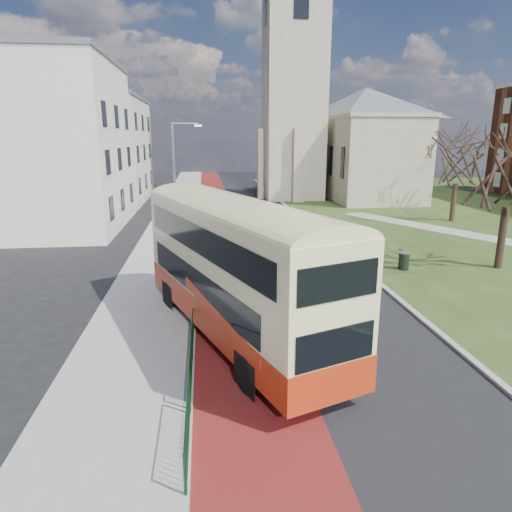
{
  "coord_description": "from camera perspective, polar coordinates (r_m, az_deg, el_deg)",
  "views": [
    {
      "loc": [
        -2.41,
        -15.77,
        7.11
      ],
      "look_at": [
        -0.21,
        3.61,
        2.0
      ],
      "focal_mm": 32.0,
      "sensor_mm": 36.0,
      "label": 1
    }
  ],
  "objects": [
    {
      "name": "ground",
      "position": [
        17.47,
        2.03,
        -9.35
      ],
      "size": [
        160.0,
        160.0,
        0.0
      ],
      "primitive_type": "plane",
      "color": "black",
      "rests_on": "ground"
    },
    {
      "name": "pavement_west",
      "position": [
        36.56,
        -10.45,
        3.32
      ],
      "size": [
        4.0,
        120.0,
        0.12
      ],
      "primitive_type": "cube",
      "color": "gray",
      "rests_on": "ground"
    },
    {
      "name": "road_carriageway",
      "position": [
        36.68,
        -0.25,
        3.52
      ],
      "size": [
        9.0,
        120.0,
        0.01
      ],
      "primitive_type": "cube",
      "color": "black",
      "rests_on": "ground"
    },
    {
      "name": "street_block_far",
      "position": [
        55.03,
        -19.12,
        12.5
      ],
      "size": [
        10.3,
        16.3,
        11.5
      ],
      "color": "beige",
      "rests_on": "ground"
    },
    {
      "name": "streetlamp",
      "position": [
        33.92,
        -9.91,
        10.22
      ],
      "size": [
        2.13,
        0.18,
        8.0
      ],
      "color": "gray",
      "rests_on": "pavement_west"
    },
    {
      "name": "bus_lane",
      "position": [
        36.49,
        -4.47,
        3.42
      ],
      "size": [
        3.4,
        120.0,
        0.01
      ],
      "primitive_type": "cube",
      "color": "#591414",
      "rests_on": "ground"
    },
    {
      "name": "pedestrian_railing",
      "position": [
        20.84,
        -7.66,
        -3.79
      ],
      "size": [
        0.07,
        24.0,
        1.12
      ],
      "color": "#0D3B1E",
      "rests_on": "ground"
    },
    {
      "name": "gothic_church",
      "position": [
        56.14,
        9.64,
        20.65
      ],
      "size": [
        16.38,
        18.0,
        40.0
      ],
      "color": "gray",
      "rests_on": "ground"
    },
    {
      "name": "kerb_east",
      "position": [
        39.36,
        6.12,
        4.29
      ],
      "size": [
        0.25,
        80.0,
        0.13
      ],
      "primitive_type": "cube",
      "color": "#999993",
      "rests_on": "ground"
    },
    {
      "name": "litter_bin",
      "position": [
        26.24,
        17.99,
        -0.58
      ],
      "size": [
        0.81,
        0.81,
        0.97
      ],
      "rotation": [
        0.0,
        0.0,
        0.43
      ],
      "color": "black",
      "rests_on": "grass_green"
    },
    {
      "name": "kerb_west",
      "position": [
        36.47,
        -7.31,
        3.43
      ],
      "size": [
        0.25,
        120.0,
        0.13
      ],
      "primitive_type": "cube",
      "color": "#999993",
      "rests_on": "ground"
    },
    {
      "name": "winter_tree_far",
      "position": [
        42.56,
        24.02,
        11.66
      ],
      "size": [
        7.09,
        7.09,
        8.28
      ],
      "rotation": [
        0.0,
        0.0,
        -0.31
      ],
      "color": "#332819",
      "rests_on": "grass_green"
    },
    {
      "name": "bus",
      "position": [
        16.02,
        -2.69,
        -0.93
      ],
      "size": [
        6.72,
        11.95,
        4.91
      ],
      "rotation": [
        0.0,
        0.0,
        0.36
      ],
      "color": "#AA2A0F",
      "rests_on": "ground"
    },
    {
      "name": "street_block_near",
      "position": [
        39.52,
        -24.16,
        12.58
      ],
      "size": [
        10.3,
        14.3,
        13.0
      ],
      "color": "silver",
      "rests_on": "ground"
    }
  ]
}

